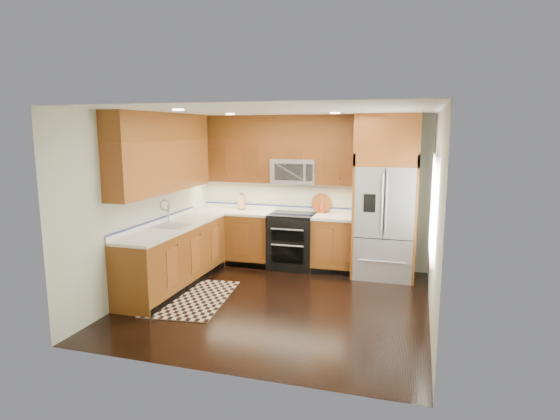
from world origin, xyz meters
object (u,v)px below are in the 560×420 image
(rug, at_px, (193,298))
(knife_block, at_px, (242,202))
(range, at_px, (292,241))
(refrigerator, at_px, (386,197))
(utensil_crock, at_px, (321,207))

(rug, bearing_deg, knife_block, 85.09)
(range, bearing_deg, rug, -116.95)
(range, distance_m, refrigerator, 1.76)
(refrigerator, distance_m, knife_block, 2.60)
(range, height_order, rug, range)
(knife_block, bearing_deg, utensil_crock, 0.95)
(range, bearing_deg, utensil_crock, 31.26)
(rug, xyz_separation_m, utensil_crock, (1.39, 2.14, 1.04))
(utensil_crock, bearing_deg, range, -148.74)
(knife_block, distance_m, utensil_crock, 1.46)
(rug, distance_m, knife_block, 2.36)
(refrigerator, xyz_separation_m, utensil_crock, (-1.11, 0.31, -0.26))
(rug, xyz_separation_m, knife_block, (-0.07, 2.11, 1.06))
(range, relative_size, utensil_crock, 3.06)
(utensil_crock, bearing_deg, refrigerator, -15.37)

